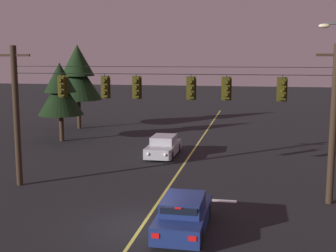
{
  "coord_description": "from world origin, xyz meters",
  "views": [
    {
      "loc": [
        4.31,
        -16.52,
        6.71
      ],
      "look_at": [
        0.0,
        5.52,
        3.25
      ],
      "focal_mm": 47.76,
      "sensor_mm": 36.0,
      "label": 1
    }
  ],
  "objects_px": {
    "traffic_light_centre": "(136,87)",
    "traffic_light_rightmost": "(226,89)",
    "traffic_light_leftmost": "(61,87)",
    "traffic_light_right_inner": "(191,88)",
    "car_waiting_near_lane": "(184,215)",
    "car_oncoming_lead": "(163,147)",
    "traffic_light_left_inner": "(105,87)",
    "tree_verge_far": "(78,75)",
    "traffic_light_far_right": "(282,89)",
    "tree_verge_near": "(60,91)"
  },
  "relations": [
    {
      "from": "traffic_light_right_inner",
      "to": "car_oncoming_lead",
      "type": "bearing_deg",
      "value": 109.96
    },
    {
      "from": "traffic_light_far_right",
      "to": "car_waiting_near_lane",
      "type": "height_order",
      "value": "traffic_light_far_right"
    },
    {
      "from": "traffic_light_centre",
      "to": "car_oncoming_lead",
      "type": "xyz_separation_m",
      "value": [
        -0.39,
        8.47,
        -4.62
      ]
    },
    {
      "from": "tree_verge_far",
      "to": "traffic_light_left_inner",
      "type": "bearing_deg",
      "value": -64.04
    },
    {
      "from": "traffic_light_centre",
      "to": "traffic_light_right_inner",
      "type": "xyz_separation_m",
      "value": [
        2.68,
        0.0,
        0.0
      ]
    },
    {
      "from": "tree_verge_far",
      "to": "traffic_light_leftmost",
      "type": "bearing_deg",
      "value": -69.95
    },
    {
      "from": "traffic_light_right_inner",
      "to": "tree_verge_near",
      "type": "height_order",
      "value": "tree_verge_near"
    },
    {
      "from": "car_waiting_near_lane",
      "to": "traffic_light_leftmost",
      "type": "bearing_deg",
      "value": 146.78
    },
    {
      "from": "traffic_light_centre",
      "to": "tree_verge_near",
      "type": "distance_m",
      "value": 15.65
    },
    {
      "from": "car_waiting_near_lane",
      "to": "tree_verge_near",
      "type": "bearing_deg",
      "value": 126.96
    },
    {
      "from": "traffic_light_far_right",
      "to": "tree_verge_near",
      "type": "height_order",
      "value": "tree_verge_near"
    },
    {
      "from": "traffic_light_rightmost",
      "to": "car_oncoming_lead",
      "type": "bearing_deg",
      "value": 119.29
    },
    {
      "from": "car_oncoming_lead",
      "to": "tree_verge_far",
      "type": "distance_m",
      "value": 15.19
    },
    {
      "from": "tree_verge_near",
      "to": "traffic_light_right_inner",
      "type": "bearing_deg",
      "value": -45.04
    },
    {
      "from": "car_waiting_near_lane",
      "to": "tree_verge_far",
      "type": "height_order",
      "value": "tree_verge_far"
    },
    {
      "from": "traffic_light_leftmost",
      "to": "traffic_light_left_inner",
      "type": "height_order",
      "value": "same"
    },
    {
      "from": "traffic_light_left_inner",
      "to": "car_oncoming_lead",
      "type": "distance_m",
      "value": 9.72
    },
    {
      "from": "traffic_light_centre",
      "to": "traffic_light_rightmost",
      "type": "distance_m",
      "value": 4.36
    },
    {
      "from": "traffic_light_centre",
      "to": "car_oncoming_lead",
      "type": "relative_size",
      "value": 0.28
    },
    {
      "from": "traffic_light_centre",
      "to": "car_waiting_near_lane",
      "type": "distance_m",
      "value": 7.19
    },
    {
      "from": "traffic_light_far_right",
      "to": "tree_verge_near",
      "type": "xyz_separation_m",
      "value": [
        -16.49,
        12.3,
        -1.24
      ]
    },
    {
      "from": "car_waiting_near_lane",
      "to": "tree_verge_far",
      "type": "distance_m",
      "value": 27.41
    },
    {
      "from": "car_oncoming_lead",
      "to": "traffic_light_left_inner",
      "type": "bearing_deg",
      "value": -98.14
    },
    {
      "from": "traffic_light_leftmost",
      "to": "traffic_light_rightmost",
      "type": "xyz_separation_m",
      "value": [
        8.24,
        0.0,
        0.0
      ]
    },
    {
      "from": "traffic_light_rightmost",
      "to": "tree_verge_near",
      "type": "relative_size",
      "value": 0.19
    },
    {
      "from": "traffic_light_far_right",
      "to": "tree_verge_near",
      "type": "bearing_deg",
      "value": 143.3
    },
    {
      "from": "traffic_light_centre",
      "to": "traffic_light_right_inner",
      "type": "distance_m",
      "value": 2.68
    },
    {
      "from": "traffic_light_left_inner",
      "to": "traffic_light_right_inner",
      "type": "relative_size",
      "value": 1.0
    },
    {
      "from": "traffic_light_left_inner",
      "to": "traffic_light_centre",
      "type": "distance_m",
      "value": 1.6
    },
    {
      "from": "traffic_light_leftmost",
      "to": "traffic_light_left_inner",
      "type": "bearing_deg",
      "value": 0.0
    },
    {
      "from": "traffic_light_far_right",
      "to": "car_waiting_near_lane",
      "type": "relative_size",
      "value": 0.28
    },
    {
      "from": "traffic_light_left_inner",
      "to": "traffic_light_leftmost",
      "type": "bearing_deg",
      "value": 180.0
    },
    {
      "from": "car_oncoming_lead",
      "to": "tree_verge_far",
      "type": "height_order",
      "value": "tree_verge_far"
    },
    {
      "from": "traffic_light_leftmost",
      "to": "traffic_light_rightmost",
      "type": "distance_m",
      "value": 8.24
    },
    {
      "from": "traffic_light_left_inner",
      "to": "traffic_light_far_right",
      "type": "relative_size",
      "value": 1.0
    },
    {
      "from": "traffic_light_left_inner",
      "to": "tree_verge_near",
      "type": "xyz_separation_m",
      "value": [
        -7.99,
        12.3,
        -1.24
      ]
    },
    {
      "from": "traffic_light_far_right",
      "to": "traffic_light_rightmost",
      "type": "bearing_deg",
      "value": 180.0
    },
    {
      "from": "traffic_light_far_right",
      "to": "traffic_light_right_inner",
      "type": "bearing_deg",
      "value": 180.0
    },
    {
      "from": "traffic_light_leftmost",
      "to": "traffic_light_right_inner",
      "type": "relative_size",
      "value": 1.0
    },
    {
      "from": "traffic_light_far_right",
      "to": "car_oncoming_lead",
      "type": "distance_m",
      "value": 12.09
    },
    {
      "from": "traffic_light_left_inner",
      "to": "tree_verge_far",
      "type": "relative_size",
      "value": 0.15
    },
    {
      "from": "traffic_light_rightmost",
      "to": "car_oncoming_lead",
      "type": "relative_size",
      "value": 0.28
    },
    {
      "from": "traffic_light_left_inner",
      "to": "car_oncoming_lead",
      "type": "bearing_deg",
      "value": 81.86
    },
    {
      "from": "traffic_light_right_inner",
      "to": "traffic_light_far_right",
      "type": "distance_m",
      "value": 4.21
    },
    {
      "from": "traffic_light_centre",
      "to": "tree_verge_near",
      "type": "xyz_separation_m",
      "value": [
        -9.6,
        12.3,
        -1.24
      ]
    },
    {
      "from": "traffic_light_rightmost",
      "to": "tree_verge_far",
      "type": "relative_size",
      "value": 0.15
    },
    {
      "from": "traffic_light_far_right",
      "to": "car_oncoming_lead",
      "type": "xyz_separation_m",
      "value": [
        -7.29,
        8.47,
        -4.62
      ]
    },
    {
      "from": "traffic_light_centre",
      "to": "traffic_light_far_right",
      "type": "distance_m",
      "value": 6.9
    },
    {
      "from": "traffic_light_right_inner",
      "to": "car_waiting_near_lane",
      "type": "xyz_separation_m",
      "value": [
        0.41,
        -4.57,
        -4.62
      ]
    },
    {
      "from": "traffic_light_far_right",
      "to": "car_oncoming_lead",
      "type": "height_order",
      "value": "traffic_light_far_right"
    }
  ]
}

